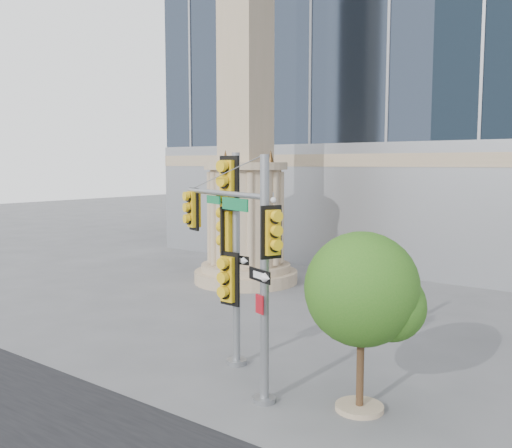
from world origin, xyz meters
The scene contains 5 objects.
ground centered at (0.00, 0.00, 0.00)m, with size 120.00×120.00×0.00m, color #545456.
monument centered at (-6.00, 9.00, 5.52)m, with size 4.40×4.40×16.60m.
main_signal_pole centered at (1.13, -0.06, 3.25)m, with size 3.88×1.78×5.24m.
secondary_signal_pole centered at (0.02, 0.90, 3.13)m, with size 0.91×0.71×5.32m.
street_tree centered at (3.86, 0.49, 2.44)m, with size 2.38×2.32×3.71m.
Camera 1 is at (9.00, -9.74, 5.06)m, focal length 40.00 mm.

